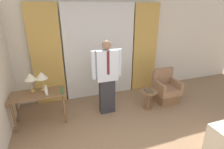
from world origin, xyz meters
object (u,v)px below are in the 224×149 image
desk (39,98)px  person (107,76)px  bottle_by_lamp (62,91)px  table_lamp_left (30,77)px  bottle_near_edge (46,91)px  table_lamp_right (41,76)px  side_table (149,96)px  armchair (166,90)px  book (149,91)px

desk → person: person is taller
bottle_by_lamp → table_lamp_left: bearing=153.7°
bottle_near_edge → table_lamp_right: bearing=105.7°
table_lamp_left → side_table: (2.69, -0.37, -0.73)m
table_lamp_right → armchair: (3.10, -0.20, -0.74)m
desk → side_table: desk is taller
bottle_near_edge → book: size_ratio=1.06×
table_lamp_left → armchair: (3.32, -0.20, -0.74)m
desk → bottle_near_edge: bottle_near_edge is taller
bottle_near_edge → armchair: 3.07m
table_lamp_left → book: table_lamp_left is taller
person → book: bearing=-11.3°
person → book: person is taller
desk → table_lamp_left: bearing=133.2°
table_lamp_right → person: size_ratio=0.24×
table_lamp_right → bottle_near_edge: size_ratio=1.93×
table_lamp_right → side_table: table_lamp_right is taller
armchair → side_table: bearing=-164.5°
bottle_near_edge → bottle_by_lamp: bottle_near_edge is taller
bottle_by_lamp → table_lamp_right: bearing=142.2°
book → table_lamp_left: bearing=171.9°
table_lamp_left → desk: bearing=-46.8°
side_table → bottle_near_edge: bearing=177.0°
bottle_by_lamp → book: (2.06, -0.08, -0.30)m
table_lamp_left → person: (1.64, -0.18, -0.10)m
table_lamp_left → table_lamp_right: same height
table_lamp_left → book: (2.67, -0.38, -0.56)m
armchair → book: (-0.65, -0.18, 0.17)m
bottle_by_lamp → person: person is taller
book → side_table: bearing=23.9°
table_lamp_left → side_table: bearing=-7.9°
table_lamp_left → person: 1.66m
bottle_by_lamp → person: (1.03, 0.13, 0.16)m
person → desk: bearing=177.9°
bottle_near_edge → armchair: bottle_near_edge is taller
desk → table_lamp_left: size_ratio=2.59×
book → table_lamp_right: bearing=171.2°
bottle_by_lamp → armchair: (2.71, 0.10, -0.47)m
table_lamp_left → bottle_by_lamp: bearing=-26.3°
desk → bottle_near_edge: bearing=-35.3°
bottle_by_lamp → person: size_ratio=0.10×
table_lamp_left → bottle_by_lamp: (0.61, -0.30, -0.27)m
person → side_table: size_ratio=3.62×
table_lamp_right → armchair: table_lamp_right is taller
table_lamp_right → person: person is taller
person → table_lamp_right: bearing=173.0°
table_lamp_right → bottle_near_edge: (0.07, -0.25, -0.24)m
table_lamp_right → bottle_by_lamp: table_lamp_right is taller
side_table → armchair: bearing=15.5°
table_lamp_left → table_lamp_right: bearing=0.0°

